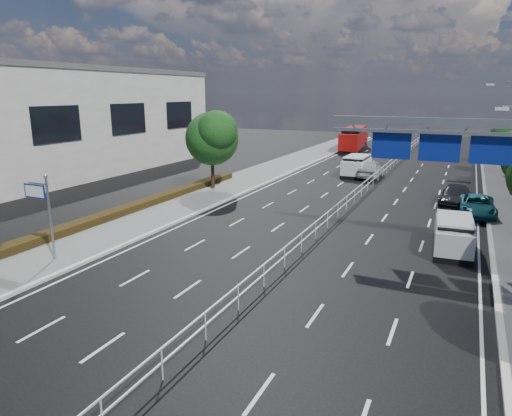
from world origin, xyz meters
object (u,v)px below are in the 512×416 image
at_px(near_car_dark, 357,144).
at_px(silver_minivan, 453,235).
at_px(parked_car_dark, 455,195).
at_px(parked_car_teal, 477,206).
at_px(overhead_gantry, 456,143).
at_px(red_bus, 354,138).
at_px(toilet_sign, 42,202).
at_px(near_car_silver, 371,169).
at_px(white_minivan, 357,166).

xyz_separation_m(near_car_dark, silver_minivan, (14.42, -41.90, 0.17)).
bearing_deg(parked_car_dark, parked_car_teal, -58.62).
relative_size(overhead_gantry, red_bus, 0.92).
height_order(toilet_sign, red_bus, toilet_sign).
bearing_deg(parked_car_dark, overhead_gantry, -88.29).
height_order(red_bus, silver_minivan, red_bus).
distance_m(overhead_gantry, near_car_dark, 44.26).
height_order(silver_minivan, parked_car_teal, silver_minivan).
height_order(near_car_silver, parked_car_dark, near_car_silver).
relative_size(near_car_silver, near_car_dark, 1.14).
bearing_deg(silver_minivan, red_bus, 106.11).
relative_size(near_car_silver, parked_car_dark, 1.00).
relative_size(silver_minivan, parked_car_dark, 0.90).
xyz_separation_m(overhead_gantry, near_car_dark, (-14.06, 41.68, -4.89)).
height_order(near_car_dark, parked_car_dark, same).
distance_m(silver_minivan, parked_car_teal, 8.52).
relative_size(overhead_gantry, parked_car_teal, 2.12).
bearing_deg(toilet_sign, white_minivan, 74.02).
distance_m(toilet_sign, near_car_silver, 31.24).
relative_size(toilet_sign, white_minivan, 0.92).
bearing_deg(red_bus, white_minivan, -80.68).
distance_m(near_car_silver, silver_minivan, 21.31).
bearing_deg(white_minivan, parked_car_dark, -42.53).
bearing_deg(toilet_sign, near_car_dark, 85.98).
distance_m(toilet_sign, white_minivan, 30.97).
relative_size(white_minivan, near_car_silver, 0.96).
height_order(white_minivan, parked_car_dark, white_minivan).
xyz_separation_m(toilet_sign, overhead_gantry, (17.69, 10.05, 2.66)).
relative_size(white_minivan, silver_minivan, 1.07).
bearing_deg(white_minivan, silver_minivan, -63.27).
height_order(near_car_silver, silver_minivan, silver_minivan).
xyz_separation_m(overhead_gantry, parked_car_teal, (1.56, 8.21, -4.93)).
xyz_separation_m(near_car_silver, near_car_dark, (-6.32, 22.19, -0.13)).
xyz_separation_m(toilet_sign, near_car_silver, (9.95, 29.54, -2.10)).
distance_m(red_bus, silver_minivan, 42.89).
distance_m(red_bus, parked_car_dark, 32.65).
xyz_separation_m(near_car_dark, parked_car_dark, (14.18, -30.88, 0.00)).
bearing_deg(near_car_dark, parked_car_teal, 122.91).
relative_size(toilet_sign, overhead_gantry, 0.42).
xyz_separation_m(white_minivan, near_car_dark, (-4.87, 22.01, -0.29)).
bearing_deg(near_car_silver, overhead_gantry, 110.75).
relative_size(toilet_sign, silver_minivan, 0.98).
relative_size(white_minivan, parked_car_teal, 0.98).
bearing_deg(silver_minivan, parked_car_teal, 78.13).
distance_m(silver_minivan, parked_car_dark, 11.02).
bearing_deg(toilet_sign, overhead_gantry, 29.60).
bearing_deg(parked_car_dark, white_minivan, 138.76).
relative_size(red_bus, near_car_dark, 2.58).
xyz_separation_m(white_minivan, parked_car_teal, (10.75, -11.46, -0.33)).
relative_size(near_car_dark, silver_minivan, 0.97).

